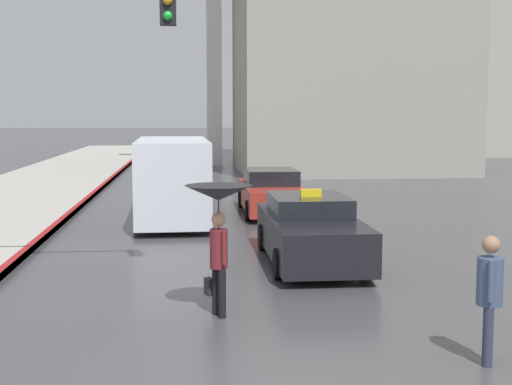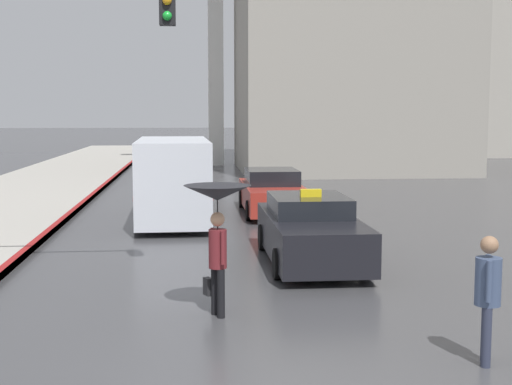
{
  "view_description": "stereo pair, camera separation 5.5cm",
  "coord_description": "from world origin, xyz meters",
  "px_view_note": "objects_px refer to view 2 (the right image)",
  "views": [
    {
      "loc": [
        -1.04,
        -7.43,
        3.16
      ],
      "look_at": [
        0.46,
        8.3,
        1.4
      ],
      "focal_mm": 50.0,
      "sensor_mm": 36.0,
      "label": 1
    },
    {
      "loc": [
        -0.98,
        -7.44,
        3.16
      ],
      "look_at": [
        0.46,
        8.3,
        1.4
      ],
      "focal_mm": 50.0,
      "sensor_mm": 36.0,
      "label": 2
    }
  ],
  "objects_px": {
    "ambulance_van": "(173,176)",
    "pedestrian_man": "(488,289)",
    "taxi": "(310,231)",
    "sedan_red": "(272,193)",
    "traffic_light": "(40,62)",
    "pedestrian_with_umbrella": "(217,210)"
  },
  "relations": [
    {
      "from": "pedestrian_with_umbrella",
      "to": "pedestrian_man",
      "type": "relative_size",
      "value": 1.25
    },
    {
      "from": "sedan_red",
      "to": "traffic_light",
      "type": "relative_size",
      "value": 0.83
    },
    {
      "from": "taxi",
      "to": "traffic_light",
      "type": "bearing_deg",
      "value": 22.33
    },
    {
      "from": "ambulance_van",
      "to": "traffic_light",
      "type": "relative_size",
      "value": 1.0
    },
    {
      "from": "sedan_red",
      "to": "ambulance_van",
      "type": "xyz_separation_m",
      "value": [
        -3.08,
        -1.55,
        0.69
      ]
    },
    {
      "from": "ambulance_van",
      "to": "taxi",
      "type": "bearing_deg",
      "value": 115.47
    },
    {
      "from": "ambulance_van",
      "to": "pedestrian_with_umbrella",
      "type": "height_order",
      "value": "ambulance_van"
    },
    {
      "from": "taxi",
      "to": "pedestrian_man",
      "type": "bearing_deg",
      "value": 100.53
    },
    {
      "from": "ambulance_van",
      "to": "pedestrian_man",
      "type": "height_order",
      "value": "ambulance_van"
    },
    {
      "from": "pedestrian_man",
      "to": "ambulance_van",
      "type": "bearing_deg",
      "value": -140.39
    },
    {
      "from": "sedan_red",
      "to": "taxi",
      "type": "bearing_deg",
      "value": 89.57
    },
    {
      "from": "sedan_red",
      "to": "ambulance_van",
      "type": "relative_size",
      "value": 0.83
    },
    {
      "from": "pedestrian_with_umbrella",
      "to": "traffic_light",
      "type": "height_order",
      "value": "traffic_light"
    },
    {
      "from": "pedestrian_man",
      "to": "taxi",
      "type": "bearing_deg",
      "value": -148.66
    },
    {
      "from": "sedan_red",
      "to": "ambulance_van",
      "type": "bearing_deg",
      "value": 26.75
    },
    {
      "from": "pedestrian_man",
      "to": "traffic_light",
      "type": "bearing_deg",
      "value": -103.47
    },
    {
      "from": "pedestrian_man",
      "to": "sedan_red",
      "type": "bearing_deg",
      "value": -154.57
    },
    {
      "from": "taxi",
      "to": "pedestrian_with_umbrella",
      "type": "bearing_deg",
      "value": 61.51
    },
    {
      "from": "taxi",
      "to": "pedestrian_man",
      "type": "xyz_separation_m",
      "value": [
        1.18,
        -6.35,
        0.3
      ]
    },
    {
      "from": "ambulance_van",
      "to": "pedestrian_with_umbrella",
      "type": "bearing_deg",
      "value": 94.0
    },
    {
      "from": "sedan_red",
      "to": "pedestrian_man",
      "type": "distance_m",
      "value": 13.95
    },
    {
      "from": "taxi",
      "to": "sedan_red",
      "type": "height_order",
      "value": "taxi"
    }
  ]
}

